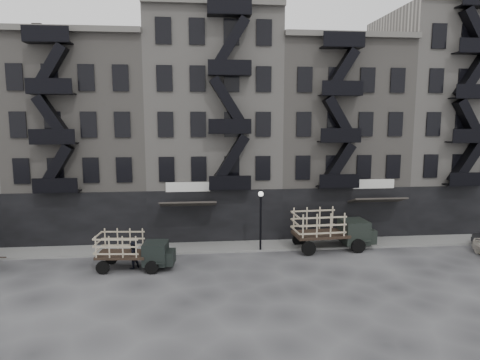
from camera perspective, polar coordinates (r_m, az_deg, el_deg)
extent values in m
plane|color=#38383A|center=(27.61, -2.74, -11.35)|extent=(140.00, 140.00, 0.00)
cube|color=slate|center=(31.14, -3.12, -8.90)|extent=(55.00, 2.50, 0.15)
cube|color=slate|center=(37.02, -19.41, 5.10)|extent=(10.00, 10.00, 15.00)
cube|color=black|center=(33.01, -20.94, -4.99)|extent=(10.00, 0.35, 4.00)
cube|color=#595651|center=(32.53, -22.31, 18.20)|extent=(10.00, 0.50, 0.40)
cube|color=#4C4744|center=(38.31, -24.59, 17.09)|extent=(0.70, 0.70, 1.20)
cube|color=#4C4744|center=(37.01, -16.09, 17.85)|extent=(0.70, 0.70, 1.20)
cube|color=gray|center=(35.98, -3.70, 7.07)|extent=(10.00, 10.00, 17.00)
cube|color=black|center=(31.88, -3.25, -4.90)|extent=(10.00, 0.35, 4.00)
cube|color=#595651|center=(31.81, -3.48, 22.72)|extent=(10.00, 0.50, 0.40)
cube|color=#4C4744|center=(36.92, -8.84, 21.26)|extent=(0.70, 0.70, 1.20)
cube|color=#4C4744|center=(37.08, 0.30, 21.30)|extent=(0.70, 0.70, 1.20)
cube|color=slate|center=(37.74, 11.74, 5.46)|extent=(10.00, 10.00, 15.00)
cube|color=black|center=(33.81, 13.98, -4.36)|extent=(10.00, 0.35, 4.00)
cube|color=#595651|center=(33.34, 14.95, 18.28)|extent=(10.00, 0.50, 0.40)
cube|color=#4C4744|center=(37.43, 7.52, 17.98)|extent=(0.70, 0.70, 1.20)
cube|color=#4C4744|center=(39.03, 15.78, 17.35)|extent=(0.70, 0.70, 1.20)
cube|color=gray|center=(41.80, 25.10, 7.17)|extent=(10.00, 10.00, 18.00)
cube|color=black|center=(38.34, 28.22, -3.63)|extent=(10.00, 0.35, 4.00)
cube|color=#4C4744|center=(41.40, 22.17, 20.75)|extent=(0.70, 0.70, 1.20)
cube|color=#4C4744|center=(44.12, 28.88, 19.54)|extent=(0.70, 0.70, 1.20)
cylinder|color=black|center=(29.79, 2.76, -5.84)|extent=(0.14, 0.14, 4.00)
sphere|color=silver|center=(29.35, 2.79, -1.87)|extent=(0.36, 0.36, 0.36)
cube|color=black|center=(27.72, -15.38, -9.54)|extent=(3.18, 2.06, 0.16)
cube|color=black|center=(27.23, -11.19, -9.53)|extent=(1.57, 1.73, 1.33)
cube|color=black|center=(27.17, -9.49, -10.11)|extent=(0.84, 1.39, 0.80)
cylinder|color=black|center=(26.63, -11.71, -11.37)|extent=(0.81, 0.27, 0.80)
cylinder|color=black|center=(28.27, -10.98, -10.17)|extent=(0.81, 0.27, 0.80)
cylinder|color=black|center=(27.35, -17.84, -11.07)|extent=(0.81, 0.27, 0.80)
cylinder|color=black|center=(28.95, -16.76, -9.93)|extent=(0.81, 0.27, 0.80)
cube|color=black|center=(30.88, 10.65, -7.12)|extent=(3.82, 2.39, 0.20)
cube|color=black|center=(31.78, 14.91, -6.62)|extent=(1.85, 2.06, 1.63)
cube|color=black|center=(32.27, 16.49, -7.05)|extent=(0.97, 1.68, 0.98)
cylinder|color=black|center=(30.99, 15.50, -8.48)|extent=(0.99, 0.30, 0.98)
cylinder|color=black|center=(32.89, 13.91, -7.44)|extent=(0.99, 0.30, 0.98)
cylinder|color=black|center=(29.70, 9.14, -9.02)|extent=(0.99, 0.30, 0.98)
cylinder|color=black|center=(31.67, 7.89, -7.88)|extent=(0.99, 0.30, 0.98)
imported|color=black|center=(27.70, -14.13, -9.71)|extent=(1.03, 1.02, 1.68)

